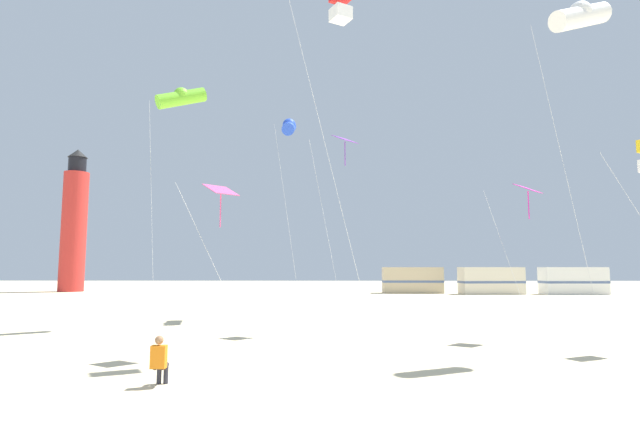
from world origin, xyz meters
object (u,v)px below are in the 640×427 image
object	(u,v)px
kite_tube_lime	(181,98)
kite_diamond_violet	(344,146)
rv_van_white	(573,281)
kite_tube_white	(580,16)
kite_diamond_magenta	(527,194)
lighthouse_distant	(74,224)
rv_van_tan	(412,280)
kite_box_scarlet	(341,5)
kite_diamond_rainbow	(221,195)
kite_tube_blue	(289,127)
rv_van_cream	(491,281)
kite_flyer_standing	(160,359)

from	to	relation	value
kite_tube_lime	kite_diamond_violet	world-z (taller)	kite_tube_lime
rv_van_white	kite_diamond_violet	bearing A→B (deg)	-129.88
kite_tube_lime	kite_diamond_violet	xyz separation A→B (m)	(7.89, -1.96, -2.97)
kite_tube_white	kite_diamond_magenta	size ratio (longest dim) A/B	1.97
lighthouse_distant	rv_van_tan	xyz separation A→B (m)	(39.02, -2.93, -6.45)
kite_tube_lime	rv_van_white	world-z (taller)	kite_tube_lime
lighthouse_distant	kite_diamond_magenta	bearing A→B (deg)	-45.48
kite_box_scarlet	kite_diamond_rainbow	bearing A→B (deg)	-174.95
kite_tube_white	kite_diamond_violet	world-z (taller)	kite_tube_white
kite_tube_white	kite_tube_blue	size ratio (longest dim) A/B	1.04
kite_diamond_violet	rv_van_tan	bearing A→B (deg)	75.61
kite_tube_white	kite_tube_lime	size ratio (longest dim) A/B	1.01
kite_tube_lime	kite_diamond_violet	size ratio (longest dim) A/B	1.37
kite_tube_lime	kite_tube_blue	bearing A→B (deg)	39.10
rv_van_white	kite_tube_white	bearing A→B (deg)	-116.18
kite_diamond_magenta	lighthouse_distant	bearing A→B (deg)	134.52
kite_box_scarlet	rv_van_cream	xyz separation A→B (m)	(16.64, 36.65, -10.17)
kite_diamond_magenta	rv_van_cream	bearing A→B (deg)	74.40
kite_diamond_rainbow	kite_tube_lime	bearing A→B (deg)	115.54
kite_flyer_standing	kite_tube_lime	xyz separation A→B (m)	(-3.27, 11.71, 10.42)
kite_diamond_violet	rv_van_white	size ratio (longest dim) A/B	1.33
kite_diamond_magenta	rv_van_white	bearing A→B (deg)	61.81
kite_diamond_rainbow	kite_tube_lime	world-z (taller)	kite_tube_lime
lighthouse_distant	rv_van_cream	world-z (taller)	lighthouse_distant
kite_diamond_rainbow	kite_tube_blue	world-z (taller)	kite_tube_blue
kite_diamond_rainbow	lighthouse_distant	distance (m)	49.70
kite_tube_blue	lighthouse_distant	world-z (taller)	lighthouse_distant
kite_diamond_magenta	kite_diamond_violet	size ratio (longest dim) A/B	0.70
kite_diamond_magenta	kite_diamond_rainbow	bearing A→B (deg)	-161.42
lighthouse_distant	rv_van_white	xyz separation A→B (m)	(55.33, -5.17, -6.45)
kite_flyer_standing	kite_diamond_rainbow	xyz separation A→B (m)	(0.50, 3.83, 4.41)
kite_flyer_standing	kite_diamond_magenta	size ratio (longest dim) A/B	0.19
kite_diamond_magenta	rv_van_tan	xyz separation A→B (m)	(1.41, 35.32, -4.23)
kite_box_scarlet	rv_van_white	distance (m)	45.45
kite_diamond_magenta	kite_tube_lime	distance (m)	16.46
kite_flyer_standing	kite_diamond_magenta	world-z (taller)	kite_diamond_magenta
kite_diamond_magenta	rv_van_white	distance (m)	37.76
kite_diamond_magenta	kite_tube_blue	distance (m)	13.87
kite_flyer_standing	rv_van_tan	size ratio (longest dim) A/B	0.18
kite_tube_lime	kite_diamond_rainbow	bearing A→B (deg)	-64.46
kite_tube_lime	lighthouse_distant	world-z (taller)	lighthouse_distant
rv_van_cream	kite_box_scarlet	bearing A→B (deg)	-118.52
rv_van_tan	lighthouse_distant	bearing A→B (deg)	176.67
kite_tube_white	kite_diamond_magenta	xyz separation A→B (m)	(-0.71, 3.33, -5.55)
rv_van_tan	kite_diamond_rainbow	bearing A→B (deg)	-106.95
rv_van_cream	kite_tube_white	bearing A→B (deg)	-107.28
kite_diamond_violet	lighthouse_distant	size ratio (longest dim) A/B	0.51
kite_tube_lime	lighthouse_distant	size ratio (longest dim) A/B	0.70
kite_flyer_standing	rv_van_cream	world-z (taller)	rv_van_cream
kite_box_scarlet	lighthouse_distant	size ratio (longest dim) A/B	0.72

